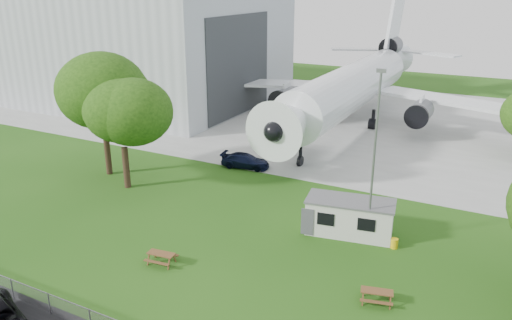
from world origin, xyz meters
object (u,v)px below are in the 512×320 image
at_px(hangar, 130,36).
at_px(site_cabin, 350,217).
at_px(airliner, 355,83).
at_px(picnic_east, 376,302).
at_px(picnic_west, 162,263).

bearing_deg(hangar, site_cabin, -33.01).
relative_size(hangar, airliner, 0.90).
relative_size(hangar, site_cabin, 6.20).
xyz_separation_m(airliner, picnic_east, (12.54, -36.08, -5.27)).
bearing_deg(picnic_east, hangar, 129.41).
height_order(airliner, site_cabin, airliner).
bearing_deg(hangar, airliner, -0.22).
relative_size(airliner, picnic_west, 26.52).
bearing_deg(airliner, site_cabin, -73.33).
height_order(airliner, picnic_east, airliner).
bearing_deg(picnic_west, airliner, 81.94).
xyz_separation_m(site_cabin, picnic_west, (-9.46, -9.55, -1.31)).
bearing_deg(airliner, picnic_west, -91.23).
bearing_deg(site_cabin, picnic_west, -134.70).
xyz_separation_m(hangar, airliner, (35.97, -0.14, -4.14)).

